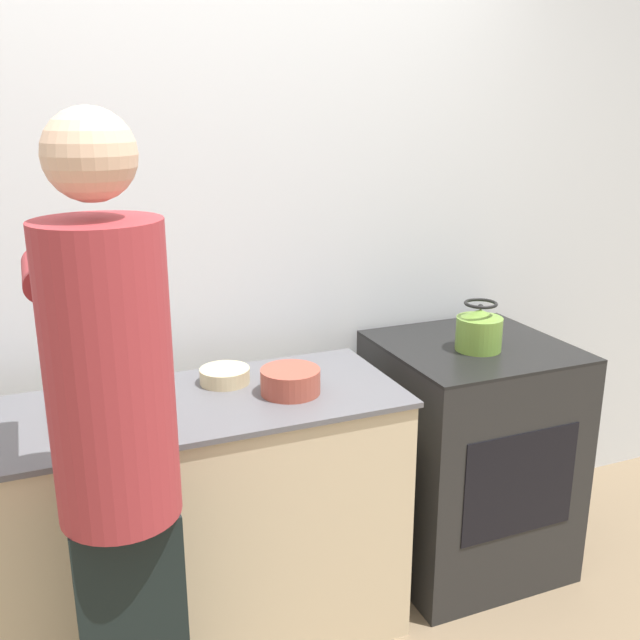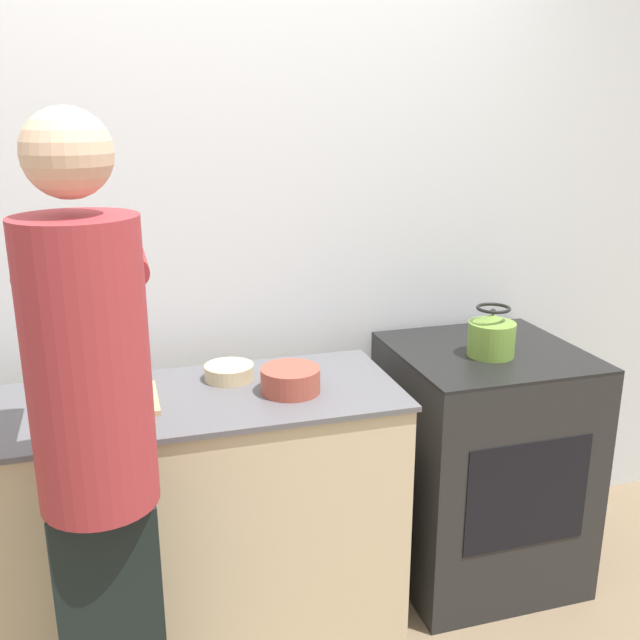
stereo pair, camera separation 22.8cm
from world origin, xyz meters
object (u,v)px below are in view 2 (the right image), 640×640
(oven, at_px, (480,462))
(kettle, at_px, (492,335))
(person, at_px, (97,447))
(bowl_prep, at_px, (291,380))
(cutting_board, at_px, (107,403))
(knife, at_px, (94,399))

(oven, bearing_deg, kettle, -113.69)
(oven, xyz_separation_m, person, (-1.40, -0.55, 0.53))
(person, xyz_separation_m, bowl_prep, (0.61, 0.45, -0.06))
(person, xyz_separation_m, kettle, (1.37, 0.50, 0.01))
(oven, bearing_deg, person, -158.46)
(cutting_board, distance_m, bowl_prep, 0.59)
(person, relative_size, cutting_board, 5.73)
(kettle, bearing_deg, cutting_board, 179.79)
(person, height_order, cutting_board, person)
(kettle, relative_size, bowl_prep, 0.94)
(bowl_prep, bearing_deg, cutting_board, 174.65)
(person, bearing_deg, knife, 91.98)
(oven, relative_size, knife, 3.87)
(cutting_board, height_order, bowl_prep, bowl_prep)
(cutting_board, bearing_deg, kettle, -0.21)
(oven, height_order, kettle, kettle)
(cutting_board, bearing_deg, knife, 165.26)
(cutting_board, height_order, kettle, kettle)
(oven, relative_size, kettle, 5.04)
(oven, distance_m, knife, 1.49)
(bowl_prep, bearing_deg, kettle, 3.73)
(person, bearing_deg, cutting_board, 87.62)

